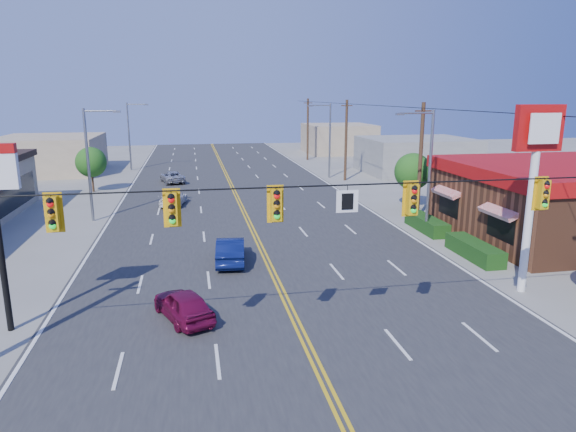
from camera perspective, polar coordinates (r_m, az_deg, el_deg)
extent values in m
plane|color=gray|center=(18.73, 2.51, -15.05)|extent=(160.00, 160.00, 0.00)
cube|color=#2D2D30|center=(37.30, -4.50, -0.47)|extent=(20.00, 120.00, 0.06)
cylinder|color=black|center=(16.74, 2.71, 3.33)|extent=(24.00, 0.05, 0.05)
cube|color=white|center=(17.15, 6.60, 1.63)|extent=(0.75, 0.04, 0.75)
cube|color=#D89E0C|center=(16.92, -24.69, 0.24)|extent=(0.55, 0.34, 1.25)
cube|color=#D89E0C|center=(16.42, -12.78, 0.77)|extent=(0.55, 0.34, 1.25)
cube|color=#D89E0C|center=(16.61, -1.34, 1.25)|extent=(0.55, 0.34, 1.25)
cube|color=#D89E0C|center=(17.97, 13.62, 1.80)|extent=(0.55, 0.34, 1.25)
cube|color=#D89E0C|center=(20.53, 26.47, 2.17)|extent=(0.55, 0.34, 1.25)
cube|color=brown|center=(37.44, 29.11, 1.01)|extent=(14.00, 12.00, 4.00)
cube|color=#194214|center=(33.05, 17.37, -2.11)|extent=(1.20, 9.00, 0.90)
cylinder|color=white|center=(25.51, 25.19, -0.18)|extent=(0.36, 0.36, 7.00)
cube|color=#A50C0C|center=(24.97, 26.10, 8.78)|extent=(2.20, 0.36, 2.00)
cylinder|color=black|center=(22.07, -29.25, -3.93)|extent=(0.24, 0.24, 6.00)
cylinder|color=gray|center=(33.85, 15.46, 4.53)|extent=(0.20, 0.20, 8.00)
cylinder|color=gray|center=(33.04, 14.13, 11.03)|extent=(2.20, 0.12, 0.12)
cube|color=gray|center=(32.60, 12.33, 11.01)|extent=(0.50, 0.25, 0.15)
cylinder|color=gray|center=(56.24, 4.67, 8.29)|extent=(0.20, 0.20, 8.00)
cylinder|color=gray|center=(55.76, 3.63, 12.18)|extent=(2.20, 0.12, 0.12)
cube|color=gray|center=(55.50, 2.50, 12.13)|extent=(0.50, 0.25, 0.15)
cylinder|color=gray|center=(39.01, -21.30, 5.21)|extent=(0.20, 0.20, 8.00)
cylinder|color=gray|center=(38.52, -20.14, 10.90)|extent=(2.20, 0.12, 0.12)
cube|color=gray|center=(38.37, -18.49, 10.94)|extent=(0.50, 0.25, 0.15)
cylinder|color=gray|center=(64.61, -17.24, 8.39)|extent=(0.20, 0.20, 8.00)
cylinder|color=gray|center=(64.32, -16.48, 11.82)|extent=(2.20, 0.12, 0.12)
cube|color=gray|center=(64.23, -15.48, 11.84)|extent=(0.50, 0.25, 0.15)
cylinder|color=#47301E|center=(37.91, 14.48, 5.79)|extent=(0.28, 0.28, 8.40)
cylinder|color=#47301E|center=(54.65, 6.46, 8.32)|extent=(0.28, 0.28, 8.40)
cylinder|color=#47301E|center=(72.00, 2.21, 9.58)|extent=(0.28, 0.28, 8.40)
cylinder|color=#47301E|center=(42.53, 13.56, 2.32)|extent=(0.20, 0.20, 2.10)
sphere|color=#235B19|center=(42.22, 13.70, 4.84)|extent=(2.94, 2.94, 2.94)
cylinder|color=#47301E|center=(51.47, -20.88, 3.63)|extent=(0.20, 0.20, 2.00)
sphere|color=#235B19|center=(51.23, -21.04, 5.61)|extent=(2.80, 2.80, 2.80)
cube|color=gray|center=(62.09, 14.04, 6.56)|extent=(12.00, 10.00, 4.00)
cube|color=tan|center=(66.39, -24.90, 6.22)|extent=(11.00, 12.00, 4.20)
cube|color=tan|center=(81.58, 5.64, 8.56)|extent=(10.00, 10.00, 4.40)
imported|color=maroon|center=(21.35, -11.54, -9.77)|extent=(2.77, 3.95, 1.25)
imported|color=#0D164C|center=(27.86, -6.40, -3.89)|extent=(1.86, 4.32, 1.39)
imported|color=white|center=(43.08, -12.62, 1.91)|extent=(2.40, 4.41, 1.21)
imported|color=#B3B2B8|center=(54.29, -12.74, 4.20)|extent=(2.87, 4.60, 1.19)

